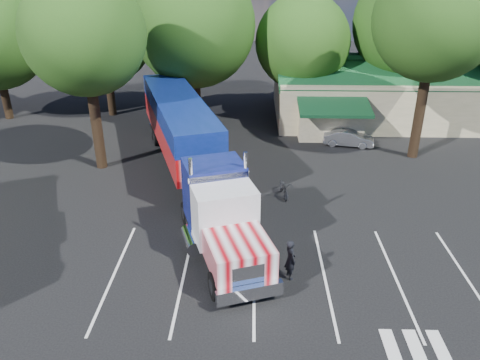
{
  "coord_description": "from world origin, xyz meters",
  "views": [
    {
      "loc": [
        -0.16,
        -23.25,
        13.1
      ],
      "look_at": [
        -0.8,
        -0.05,
        2.0
      ],
      "focal_mm": 35.0,
      "sensor_mm": 36.0,
      "label": 1
    }
  ],
  "objects_px": {
    "bicycle": "(284,188)",
    "silver_sedan": "(348,138)",
    "woman": "(290,259)",
    "semi_truck": "(188,141)"
  },
  "relations": [
    {
      "from": "woman",
      "to": "silver_sedan",
      "type": "distance_m",
      "value": 17.42
    },
    {
      "from": "semi_truck",
      "to": "woman",
      "type": "relative_size",
      "value": 11.89
    },
    {
      "from": "woman",
      "to": "silver_sedan",
      "type": "relative_size",
      "value": 0.51
    },
    {
      "from": "woman",
      "to": "bicycle",
      "type": "height_order",
      "value": "woman"
    },
    {
      "from": "bicycle",
      "to": "silver_sedan",
      "type": "bearing_deg",
      "value": 48.79
    },
    {
      "from": "bicycle",
      "to": "silver_sedan",
      "type": "relative_size",
      "value": 0.52
    },
    {
      "from": "woman",
      "to": "silver_sedan",
      "type": "bearing_deg",
      "value": -38.98
    },
    {
      "from": "semi_truck",
      "to": "silver_sedan",
      "type": "xyz_separation_m",
      "value": [
        11.35,
        6.53,
        -2.14
      ]
    },
    {
      "from": "woman",
      "to": "bicycle",
      "type": "relative_size",
      "value": 0.99
    },
    {
      "from": "bicycle",
      "to": "semi_truck",
      "type": "bearing_deg",
      "value": 152.87
    }
  ]
}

